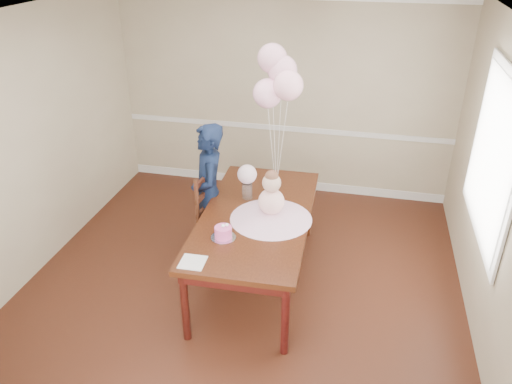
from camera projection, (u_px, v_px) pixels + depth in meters
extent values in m
cube|color=black|center=(239.00, 294.00, 5.14)|extent=(4.50, 5.00, 0.00)
cube|color=white|center=(233.00, 21.00, 3.87)|extent=(4.50, 5.00, 0.02)
cube|color=tan|center=(284.00, 96.00, 6.66)|extent=(4.50, 0.02, 2.70)
cube|color=tan|center=(17.00, 154.00, 4.95)|extent=(0.02, 5.00, 2.70)
cube|color=tan|center=(503.00, 204.00, 4.06)|extent=(0.02, 5.00, 2.70)
cube|color=silver|center=(283.00, 128.00, 6.86)|extent=(4.50, 0.02, 0.07)
cube|color=silver|center=(282.00, 183.00, 7.26)|extent=(4.50, 0.02, 0.12)
cube|color=white|center=(494.00, 157.00, 4.41)|extent=(0.02, 1.66, 1.56)
cube|color=white|center=(492.00, 157.00, 4.41)|extent=(0.01, 1.50, 1.40)
cube|color=black|center=(256.00, 217.00, 5.01)|extent=(1.13, 2.17, 0.05)
cube|color=black|center=(256.00, 223.00, 5.04)|extent=(1.02, 2.06, 0.11)
cylinder|color=black|center=(185.00, 306.00, 4.42)|extent=(0.08, 0.08, 0.75)
cylinder|color=black|center=(285.00, 320.00, 4.27)|extent=(0.08, 0.08, 0.75)
cylinder|color=black|center=(236.00, 201.00, 6.12)|extent=(0.08, 0.08, 0.75)
cylinder|color=black|center=(309.00, 208.00, 5.97)|extent=(0.08, 0.08, 0.75)
cone|color=#DCA2C2|center=(271.00, 214.00, 4.90)|extent=(0.83, 0.83, 0.11)
sphere|color=#FFA1C6|center=(271.00, 202.00, 4.83)|extent=(0.26, 0.26, 0.26)
sphere|color=#CEA48D|center=(272.00, 183.00, 4.74)|extent=(0.18, 0.18, 0.18)
sphere|color=brown|center=(272.00, 177.00, 4.71)|extent=(0.13, 0.13, 0.13)
cylinder|color=silver|center=(223.00, 237.00, 4.61)|extent=(0.24, 0.24, 0.01)
cylinder|color=#E04698|center=(223.00, 232.00, 4.59)|extent=(0.16, 0.16, 0.11)
sphere|color=white|center=(223.00, 226.00, 4.55)|extent=(0.03, 0.03, 0.03)
sphere|color=white|center=(227.00, 225.00, 4.57)|extent=(0.03, 0.03, 0.03)
cylinder|color=white|center=(247.00, 191.00, 5.26)|extent=(0.11, 0.11, 0.17)
sphere|color=beige|center=(247.00, 174.00, 5.17)|extent=(0.20, 0.20, 0.20)
cube|color=white|center=(193.00, 262.00, 4.27)|extent=(0.22, 0.22, 0.01)
cylinder|color=#BCBCC0|center=(276.00, 188.00, 5.48)|extent=(0.04, 0.04, 0.02)
sphere|color=#FFB4D2|center=(268.00, 93.00, 5.00)|extent=(0.30, 0.30, 0.30)
sphere|color=#FDB3C5|center=(288.00, 86.00, 4.87)|extent=(0.30, 0.30, 0.30)
sphere|color=#DF9EB5|center=(282.00, 70.00, 4.97)|extent=(0.30, 0.30, 0.30)
sphere|color=#D999AF|center=(272.00, 58.00, 4.96)|extent=(0.30, 0.30, 0.30)
cylinder|color=white|center=(272.00, 150.00, 5.28)|extent=(0.10, 0.01, 0.89)
cylinder|color=white|center=(282.00, 147.00, 5.21)|extent=(0.11, 0.05, 1.00)
cylinder|color=white|center=(279.00, 139.00, 5.26)|extent=(0.02, 0.10, 1.11)
cylinder|color=white|center=(274.00, 133.00, 5.26)|extent=(0.09, 0.11, 1.21)
cube|color=#3B1810|center=(224.00, 225.00, 5.41)|extent=(0.51, 0.51, 0.05)
cylinder|color=#34190E|center=(202.00, 251.00, 5.42)|extent=(0.05, 0.05, 0.46)
cylinder|color=#39140F|center=(235.00, 258.00, 5.32)|extent=(0.05, 0.05, 0.46)
cylinder|color=#36160E|center=(215.00, 233.00, 5.75)|extent=(0.05, 0.05, 0.46)
cylinder|color=#351F0E|center=(247.00, 239.00, 5.64)|extent=(0.05, 0.05, 0.46)
cylinder|color=#391B0F|center=(197.00, 206.00, 5.17)|extent=(0.05, 0.05, 0.60)
cylinder|color=#33180E|center=(212.00, 189.00, 5.49)|extent=(0.05, 0.05, 0.60)
cube|color=#37190F|center=(205.00, 208.00, 5.39)|extent=(0.07, 0.43, 0.05)
cube|color=#33180D|center=(204.00, 194.00, 5.31)|extent=(0.07, 0.43, 0.05)
cube|color=#3A180F|center=(204.00, 179.00, 5.23)|extent=(0.07, 0.43, 0.05)
imported|color=black|center=(209.00, 193.00, 5.41)|extent=(0.57, 0.68, 1.58)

